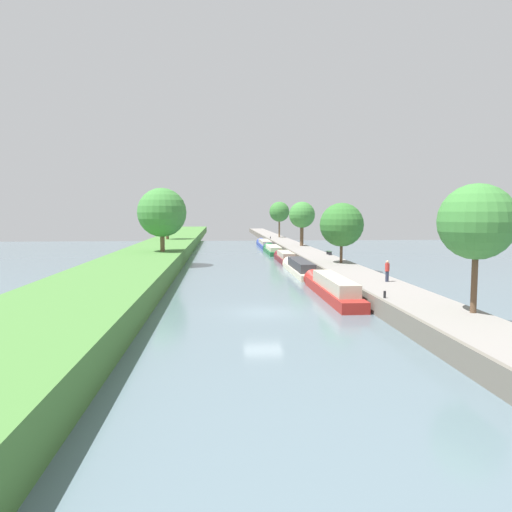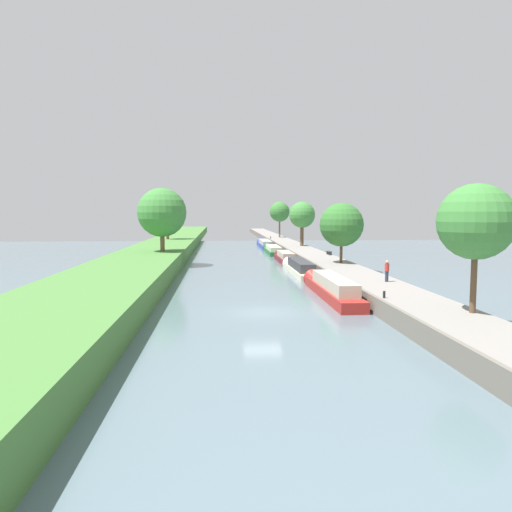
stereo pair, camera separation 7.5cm
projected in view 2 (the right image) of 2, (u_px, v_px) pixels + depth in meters
The scene contains 19 objects.
ground_plane at pixel (263, 313), 31.29m from camera, with size 160.00×160.00×0.00m, color slate.
left_grassy_bank at pixel (85, 301), 30.39m from camera, with size 8.06×260.00×1.82m.
right_towpath at pixel (403, 302), 31.92m from camera, with size 4.26×260.00×1.12m.
stone_quay at pixel (370, 302), 31.75m from camera, with size 0.25×260.00×1.17m.
narrowboat_red at pixel (331, 287), 37.42m from camera, with size 1.86×14.20×2.16m.
narrowboat_cream at pixel (299, 267), 51.60m from camera, with size 1.84×13.85×2.07m.
narrowboat_maroon at pixel (285, 257), 63.97m from camera, with size 1.84×10.44×1.91m.
narrowboat_green at pixel (273, 250), 77.19m from camera, with size 2.09×12.51×1.99m.
narrowboat_blue at pixel (265, 244), 91.45m from camera, with size 2.03×15.61×1.99m.
tree_rightbank_near at pixel (476, 222), 25.40m from camera, with size 4.03×4.03×6.89m.
tree_rightbank_midnear at pixel (342, 225), 51.14m from camera, with size 4.64×4.64×6.37m.
tree_rightbank_midfar at pixel (302, 215), 77.09m from camera, with size 4.16×4.16×7.06m.
tree_rightbank_far at pixel (280, 212), 103.61m from camera, with size 4.29×4.29×7.65m.
tree_leftbank_downstream at pixel (162, 213), 57.21m from camera, with size 5.80×5.80×7.55m.
tree_leftbank_upstream at pixel (167, 208), 83.36m from camera, with size 4.28×4.28×7.69m.
person_walking at pixel (387, 271), 37.33m from camera, with size 0.34×0.34×1.66m.
mooring_bollard_near at pixel (384, 295), 30.24m from camera, with size 0.16×0.16×0.45m.
mooring_bollard_far at pixel (271, 238), 98.61m from camera, with size 0.16×0.16×0.45m.
park_bench at pixel (329, 252), 61.19m from camera, with size 0.44×1.50×0.47m.
Camera 2 is at (-2.69, -30.72, 6.48)m, focal length 33.90 mm.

